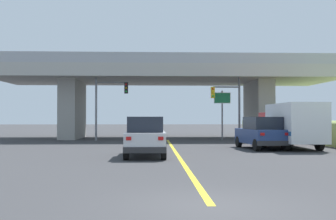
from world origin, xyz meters
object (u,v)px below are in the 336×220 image
suv_lead (146,137)px  box_truck (291,124)px  suv_crossing (261,133)px  traffic_signal_nearside (230,101)px  traffic_signal_farside (107,99)px  highway_sign (222,104)px

suv_lead → box_truck: box_truck is taller
suv_crossing → traffic_signal_nearside: 9.76m
suv_crossing → traffic_signal_nearside: traffic_signal_nearside is taller
traffic_signal_farside → traffic_signal_nearside: bearing=-1.9°
suv_lead → traffic_signal_farside: 15.02m
traffic_signal_nearside → traffic_signal_farside: (-10.61, 0.35, 0.21)m
traffic_signal_farside → highway_sign: (10.10, 0.55, -0.40)m
box_truck → traffic_signal_nearside: bearing=105.0°
suv_crossing → highway_sign: (-0.65, 10.37, 2.16)m
box_truck → highway_sign: size_ratio=1.66×
suv_crossing → traffic_signal_nearside: bearing=85.3°
suv_crossing → traffic_signal_farside: traffic_signal_farside is taller
suv_crossing → traffic_signal_farside: bearing=132.0°
box_truck → traffic_signal_farside: traffic_signal_farside is taller
suv_lead → traffic_signal_farside: (-3.59, 14.36, 2.56)m
suv_lead → traffic_signal_nearside: traffic_signal_nearside is taller
suv_lead → box_truck: bearing=29.9°
box_truck → traffic_signal_nearside: traffic_signal_nearside is taller
traffic_signal_nearside → traffic_signal_farside: 10.61m
highway_sign → suv_lead: bearing=-113.6°
suv_crossing → highway_sign: bearing=88.0°
traffic_signal_nearside → highway_sign: traffic_signal_nearside is taller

